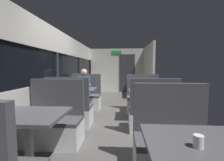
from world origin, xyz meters
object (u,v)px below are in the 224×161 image
seated_passenger (85,92)px  bench_front_aisle_facing_entry (173,146)px  dining_table_near_window (28,121)px  bench_rear_aisle_facing_end (153,115)px  bench_rear_aisle_facing_entry (143,100)px  coffee_cup_primary (198,141)px  bench_mid_window_facing_end (70,111)px  bench_near_window_facing_entry (54,124)px  dining_table_mid_window (79,92)px  dining_table_front_aisle (205,155)px  dining_table_rear_aisle (147,94)px  bench_mid_window_facing_entry (85,98)px

seated_passenger → bench_front_aisle_facing_entry: bearing=-56.8°
dining_table_near_window → bench_rear_aisle_facing_end: (1.79, 1.30, -0.31)m
bench_rear_aisle_facing_entry → coffee_cup_primary: (-0.09, -3.38, 0.46)m
seated_passenger → bench_rear_aisle_facing_end: bearing=-40.5°
bench_mid_window_facing_end → bench_near_window_facing_entry: bearing=-90.0°
bench_front_aisle_facing_entry → coffee_cup_primary: bearing=-97.0°
bench_near_window_facing_entry → bench_rear_aisle_facing_end: (1.79, 0.60, 0.00)m
bench_near_window_facing_entry → coffee_cup_primary: bench_near_window_facing_entry is taller
dining_table_mid_window → dining_table_front_aisle: (1.79, -2.80, 0.00)m
dining_table_mid_window → bench_rear_aisle_facing_end: size_ratio=0.82×
bench_mid_window_facing_end → dining_table_rear_aisle: bearing=15.6°
dining_table_near_window → bench_near_window_facing_entry: bench_near_window_facing_entry is taller
bench_mid_window_facing_entry → bench_front_aisle_facing_entry: 3.33m
bench_near_window_facing_entry → seated_passenger: size_ratio=0.87×
bench_mid_window_facing_entry → dining_table_rear_aisle: size_ratio=1.22×
dining_table_mid_window → bench_rear_aisle_facing_end: 2.03m
bench_near_window_facing_entry → bench_rear_aisle_facing_entry: 2.69m
dining_table_mid_window → bench_mid_window_facing_end: (0.00, -0.70, -0.31)m
dining_table_rear_aisle → coffee_cup_primary: size_ratio=10.00×
dining_table_near_window → dining_table_front_aisle: size_ratio=1.00×
bench_near_window_facing_entry → seated_passenger: (0.00, 2.13, 0.21)m
bench_mid_window_facing_end → seated_passenger: bearing=90.0°
coffee_cup_primary → bench_mid_window_facing_entry: bearing=115.4°
bench_front_aisle_facing_entry → bench_rear_aisle_facing_entry: same height
bench_mid_window_facing_entry → seated_passenger: 0.22m
dining_table_front_aisle → seated_passenger: 3.87m
dining_table_near_window → bench_front_aisle_facing_entry: bench_front_aisle_facing_entry is taller
dining_table_near_window → bench_rear_aisle_facing_end: size_ratio=0.82×
dining_table_front_aisle → coffee_cup_primary: bearing=-142.4°
bench_mid_window_facing_entry → dining_table_rear_aisle: 2.03m
bench_front_aisle_facing_entry → bench_rear_aisle_facing_end: (0.00, 1.20, 0.00)m
bench_near_window_facing_entry → bench_front_aisle_facing_entry: same height
bench_mid_window_facing_end → bench_front_aisle_facing_entry: bearing=-38.1°
seated_passenger → dining_table_front_aisle: bearing=-62.4°
dining_table_near_window → bench_mid_window_facing_end: bench_mid_window_facing_end is taller
dining_table_near_window → bench_mid_window_facing_end: (0.00, 1.50, -0.31)m
bench_rear_aisle_facing_end → bench_front_aisle_facing_entry: bearing=-90.0°
dining_table_rear_aisle → bench_near_window_facing_entry: bearing=-143.9°
bench_near_window_facing_entry → dining_table_front_aisle: (1.79, -1.30, 0.31)m
dining_table_near_window → seated_passenger: 2.83m
dining_table_mid_window → bench_rear_aisle_facing_entry: size_ratio=0.82×
dining_table_front_aisle → seated_passenger: (-1.79, 3.43, -0.10)m
dining_table_near_window → dining_table_front_aisle: bearing=-18.5°
dining_table_rear_aisle → dining_table_mid_window: bearing=173.6°
dining_table_front_aisle → coffee_cup_primary: 0.19m
bench_near_window_facing_entry → coffee_cup_primary: 2.23m
dining_table_near_window → dining_table_rear_aisle: same height
bench_near_window_facing_entry → bench_rear_aisle_facing_entry: (1.79, 2.00, 0.00)m
dining_table_front_aisle → dining_table_rear_aisle: same height
bench_mid_window_facing_entry → dining_table_front_aisle: bench_mid_window_facing_entry is taller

